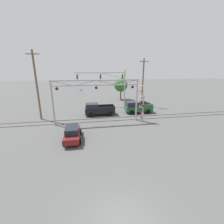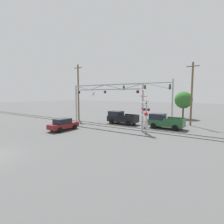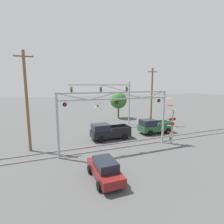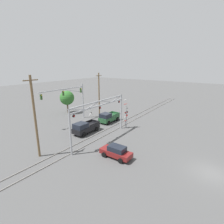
% 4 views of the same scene
% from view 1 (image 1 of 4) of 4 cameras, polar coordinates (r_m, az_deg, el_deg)
% --- Properties ---
extents(rail_track_near, '(80.00, 0.08, 0.10)m').
position_cam_1_polar(rail_track_near, '(22.47, -5.69, -3.63)').
color(rail_track_near, gray).
rests_on(rail_track_near, ground_plane).
extents(rail_track_far, '(80.00, 0.08, 0.10)m').
position_cam_1_polar(rail_track_far, '(23.82, -5.96, -2.47)').
color(rail_track_far, gray).
rests_on(rail_track_far, ground_plane).
extents(crossing_gantry, '(12.08, 0.27, 6.18)m').
position_cam_1_polar(crossing_gantry, '(21.11, -6.00, 7.15)').
color(crossing_gantry, '#9EA0A5').
rests_on(crossing_gantry, ground_plane).
extents(crossing_signal_mast, '(1.32, 0.35, 5.42)m').
position_cam_1_polar(crossing_signal_mast, '(22.46, 11.58, 1.38)').
color(crossing_signal_mast, '#9EA0A5').
rests_on(crossing_signal_mast, ground_plane).
extents(traffic_signal_span, '(10.31, 0.39, 7.41)m').
position_cam_1_polar(traffic_signal_span, '(31.60, 0.29, 11.66)').
color(traffic_signal_span, '#9EA0A5').
rests_on(traffic_signal_span, ground_plane).
extents(pickup_truck_lead, '(4.98, 2.21, 2.04)m').
position_cam_1_polar(pickup_truck_lead, '(25.49, -5.36, 1.05)').
color(pickup_truck_lead, black).
rests_on(pickup_truck_lead, ground_plane).
extents(pickup_truck_following, '(4.78, 2.21, 2.04)m').
position_cam_1_polar(pickup_truck_following, '(27.12, 9.45, 1.83)').
color(pickup_truck_following, '#23512D').
rests_on(pickup_truck_following, ground_plane).
extents(sedan_waiting, '(1.87, 4.11, 1.58)m').
position_cam_1_polar(sedan_waiting, '(17.25, -14.85, -7.81)').
color(sedan_waiting, maroon).
rests_on(sedan_waiting, ground_plane).
extents(utility_pole_left, '(1.80, 0.28, 10.21)m').
position_cam_1_polar(utility_pole_left, '(25.03, -26.73, 9.04)').
color(utility_pole_left, brown).
rests_on(utility_pole_left, ground_plane).
extents(utility_pole_right, '(1.80, 0.28, 9.54)m').
position_cam_1_polar(utility_pole_right, '(31.54, 11.64, 10.96)').
color(utility_pole_right, brown).
rests_on(utility_pole_right, ground_plane).
extents(background_tree_beyond_span, '(3.35, 3.35, 5.37)m').
position_cam_1_polar(background_tree_beyond_span, '(37.93, 3.39, 10.23)').
color(background_tree_beyond_span, brown).
rests_on(background_tree_beyond_span, ground_plane).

